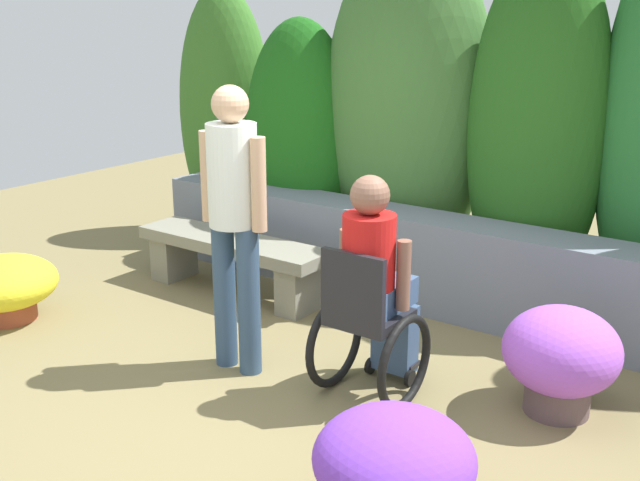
% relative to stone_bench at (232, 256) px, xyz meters
% --- Properties ---
extents(ground_plane, '(12.50, 12.50, 0.00)m').
position_rel_stone_bench_xyz_m(ground_plane, '(1.50, -1.43, -0.31)').
color(ground_plane, olive).
extents(stone_retaining_wall, '(5.21, 0.42, 0.71)m').
position_rel_stone_bench_xyz_m(stone_retaining_wall, '(1.50, 0.65, 0.04)').
color(stone_retaining_wall, slate).
rests_on(stone_retaining_wall, ground).
extents(hedge_backdrop, '(6.15, 1.13, 3.07)m').
position_rel_stone_bench_xyz_m(hedge_backdrop, '(1.45, 1.27, 1.05)').
color(hedge_backdrop, '#386E26').
rests_on(hedge_backdrop, ground).
extents(stone_bench, '(1.68, 0.42, 0.46)m').
position_rel_stone_bench_xyz_m(stone_bench, '(0.00, 0.00, 0.00)').
color(stone_bench, gray).
rests_on(stone_bench, ground).
extents(person_in_wheelchair, '(0.53, 0.66, 1.33)m').
position_rel_stone_bench_xyz_m(person_in_wheelchair, '(1.78, -0.77, 0.31)').
color(person_in_wheelchair, black).
rests_on(person_in_wheelchair, ground).
extents(person_standing_companion, '(0.49, 0.30, 1.77)m').
position_rel_stone_bench_xyz_m(person_standing_companion, '(0.91, -0.97, 0.71)').
color(person_standing_companion, '#324A68').
rests_on(person_standing_companion, ground).
extents(flower_pot_purple_near, '(0.75, 0.75, 0.47)m').
position_rel_stone_bench_xyz_m(flower_pot_purple_near, '(-0.98, -1.36, -0.05)').
color(flower_pot_purple_near, '#A1462E').
rests_on(flower_pot_purple_near, ground).
extents(flower_pot_terracotta_by_wall, '(0.65, 0.65, 0.62)m').
position_rel_stone_bench_xyz_m(flower_pot_terracotta_by_wall, '(2.74, -0.34, 0.03)').
color(flower_pot_terracotta_by_wall, '#594548').
rests_on(flower_pot_terracotta_by_wall, ground).
extents(flower_pot_red_accent, '(0.68, 0.68, 0.60)m').
position_rel_stone_bench_xyz_m(flower_pot_red_accent, '(2.55, -1.84, 0.05)').
color(flower_pot_red_accent, '#9F5238').
rests_on(flower_pot_red_accent, ground).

